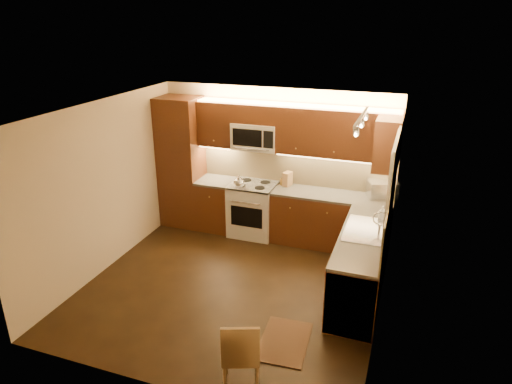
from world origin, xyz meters
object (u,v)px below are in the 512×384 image
at_px(stove, 253,209).
at_px(sink, 365,225).
at_px(toaster_oven, 382,189).
at_px(dining_chair, 241,352).
at_px(knife_block, 287,179).
at_px(microwave, 256,136).
at_px(kettle, 239,181).
at_px(soap_bottle, 383,213).

height_order(stove, sink, sink).
relative_size(toaster_oven, dining_chair, 0.51).
distance_m(stove, sink, 2.35).
xyz_separation_m(sink, knife_block, (-1.45, 1.30, 0.04)).
height_order(microwave, toaster_oven, microwave).
bearing_deg(kettle, soap_bottle, -31.15).
bearing_deg(microwave, sink, -32.21).
relative_size(kettle, dining_chair, 0.26).
relative_size(microwave, toaster_oven, 1.74).
height_order(kettle, knife_block, same).
bearing_deg(stove, kettle, -127.52).
bearing_deg(stove, microwave, 90.00).
bearing_deg(knife_block, soap_bottle, -12.52).
xyz_separation_m(stove, toaster_oven, (2.09, 0.19, 0.57)).
distance_m(microwave, sink, 2.48).
distance_m(stove, knife_block, 0.80).
bearing_deg(stove, dining_chair, -72.21).
distance_m(kettle, soap_bottle, 2.39).
xyz_separation_m(microwave, sink, (2.00, -1.26, -0.74)).
distance_m(knife_block, soap_bottle, 1.84).
bearing_deg(soap_bottle, dining_chair, -97.93).
bearing_deg(dining_chair, soap_bottle, 47.62).
height_order(knife_block, dining_chair, knife_block).
xyz_separation_m(knife_block, dining_chair, (0.53, -3.55, -0.59)).
bearing_deg(soap_bottle, kettle, -176.88).
xyz_separation_m(kettle, soap_bottle, (2.35, -0.46, -0.03)).
xyz_separation_m(sink, kettle, (-2.17, 0.91, 0.05)).
distance_m(sink, kettle, 2.35).
height_order(microwave, soap_bottle, microwave).
relative_size(sink, dining_chair, 1.01).
distance_m(sink, knife_block, 1.95).
height_order(stove, knife_block, knife_block).
xyz_separation_m(knife_block, soap_bottle, (1.63, -0.85, -0.02)).
height_order(sink, toaster_oven, toaster_oven).
height_order(stove, toaster_oven, toaster_oven).
relative_size(sink, toaster_oven, 1.97).
bearing_deg(kettle, sink, -42.81).
height_order(toaster_oven, knife_block, toaster_oven).
bearing_deg(sink, toaster_oven, 86.00).
distance_m(stove, microwave, 1.27).
relative_size(stove, kettle, 4.24).
relative_size(stove, soap_bottle, 4.65).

